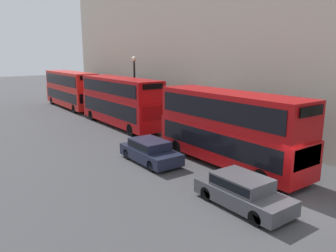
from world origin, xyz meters
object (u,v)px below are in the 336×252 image
bus_second_in_queue (120,100)px  car_hatchback (150,150)px  car_dark_sedan (243,191)px  bus_leading (229,126)px  bus_third_in_queue (71,88)px

bus_second_in_queue → car_hatchback: size_ratio=2.56×
bus_second_in_queue → car_dark_sedan: 18.08m
bus_second_in_queue → car_dark_sedan: size_ratio=2.58×
bus_leading → bus_second_in_queue: size_ratio=0.90×
car_dark_sedan → car_hatchback: 7.33m
bus_third_in_queue → car_hatchback: bearing=-98.3°
bus_leading → car_hatchback: 4.93m
bus_leading → bus_second_in_queue: (-0.00, 13.51, 0.03)m
bus_leading → car_hatchback: size_ratio=2.30×
car_hatchback → bus_second_in_queue: bearing=71.8°
bus_second_in_queue → car_hatchback: bus_second_in_queue is taller
bus_leading → car_hatchback: (-3.40, 3.16, -1.65)m
bus_leading → bus_third_in_queue: (0.00, 26.37, 0.02)m
bus_leading → bus_second_in_queue: 13.51m
bus_second_in_queue → bus_third_in_queue: size_ratio=0.98×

